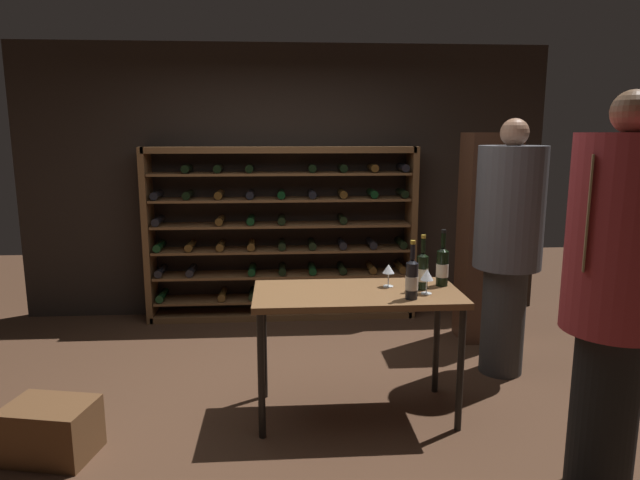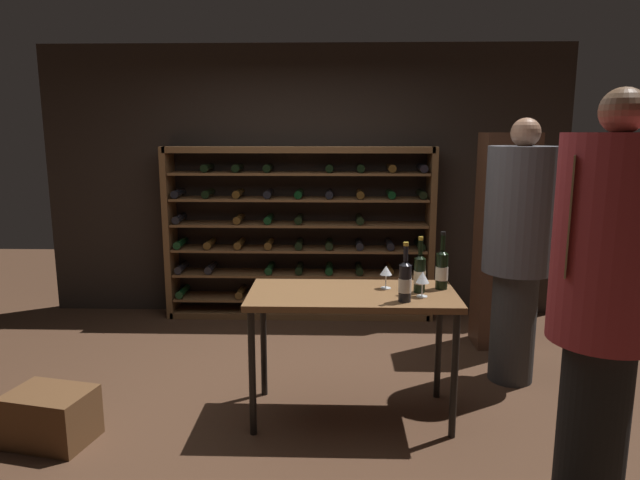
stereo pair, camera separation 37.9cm
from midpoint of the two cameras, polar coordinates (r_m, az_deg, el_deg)
The scene contains 13 objects.
ground_plane at distance 4.08m, azimuth -5.77°, elevation -16.06°, with size 10.19×10.19×0.00m, color #472D1E.
back_wall at distance 5.76m, azimuth -5.41°, elevation 5.81°, with size 5.24×0.10×2.69m, color black.
wine_rack at distance 5.62m, azimuth -5.77°, elevation 0.54°, with size 2.65×0.32×1.71m.
tasting_table at distance 3.66m, azimuth 0.76°, elevation -6.50°, with size 1.32×0.64×0.84m.
person_bystander_dark_jacket at distance 3.01m, azimuth 24.60°, elevation -3.94°, with size 0.50×0.50×2.04m.
person_guest_blue_shirt at distance 4.40m, azimuth 16.12°, elevation 0.26°, with size 0.50×0.50×1.94m.
wine_crate at distance 3.83m, azimuth -28.22°, elevation -16.61°, with size 0.48×0.34×0.32m, color brown.
display_cabinet at distance 5.14m, azimuth 14.44°, elevation 0.13°, with size 0.44×0.36×1.84m, color #4C2D1E.
wine_bottle_black_capsule at distance 3.67m, azimuth 7.40°, elevation -3.10°, with size 0.08×0.08×0.36m.
wine_bottle_green_slim at distance 3.78m, azimuth 9.45°, elevation -2.64°, with size 0.08×0.08×0.38m.
wine_bottle_amber_reserve at distance 3.45m, azimuth 6.15°, elevation -3.92°, with size 0.08×0.08×0.36m.
wine_glass_stemmed_center at distance 3.57m, azimuth 7.76°, elevation -3.62°, with size 0.08×0.08×0.16m.
wine_glass_stemmed_right at distance 3.72m, azimuth 4.03°, elevation -3.06°, with size 0.08×0.08×0.15m.
Camera 1 is at (-0.05, -3.64, 1.84)m, focal length 31.75 mm.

